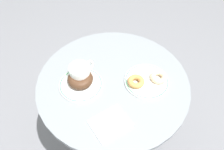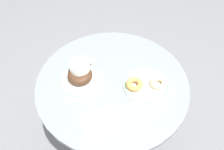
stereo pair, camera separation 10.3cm
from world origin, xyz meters
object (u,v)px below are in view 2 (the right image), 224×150
Objects in this scene: donut_glazed at (158,83)px; donut_old_fashioned at (134,84)px; cafe_table at (112,108)px; paper_napkin at (101,123)px; plate_right at (146,85)px; donut_chocolate at (80,75)px; coffee_mug at (81,70)px; plate_left at (80,81)px.

donut_glazed is 1.00× the size of donut_old_fashioned.
paper_napkin reaches higher than cafe_table.
donut_glazed is 0.31m from paper_napkin.
plate_right reaches higher than cafe_table.
cafe_table is at bearing -12.27° from donut_chocolate.
donut_chocolate is 0.03m from coffee_mug.
plate_left is 0.03m from donut_chocolate.
plate_right is at bearing 34.78° from paper_napkin.
cafe_table is at bearing -8.47° from plate_left.
plate_right is at bearing -20.05° from coffee_mug.
cafe_table is 6.33× the size of coffee_mug.
donut_glazed is 0.11m from donut_old_fashioned.
paper_napkin is at bearing -72.96° from plate_left.
donut_old_fashioned is at bearing -24.42° from coffee_mug.
plate_right is 0.26m from paper_napkin.
plate_left reaches higher than cafe_table.
plate_left is 2.56× the size of donut_glazed.
donut_chocolate reaches higher than plate_right.
plate_left is 1.34× the size of paper_napkin.
paper_napkin is (-0.27, -0.14, -0.02)m from donut_glazed.
plate_left reaches higher than paper_napkin.
donut_chocolate is at bearing 165.56° from donut_glazed.
coffee_mug reaches higher than cafe_table.
coffee_mug reaches higher than donut_glazed.
cafe_table is 3.81× the size of plate_right.
plate_left is 0.29m from plate_right.
donut_old_fashioned is (-0.10, 0.01, 0.00)m from donut_glazed.
cafe_table is at bearing 161.30° from plate_right.
plate_right is at bearing -15.56° from donut_chocolate.
coffee_mug is (-0.33, 0.11, 0.02)m from donut_glazed.
coffee_mug reaches higher than donut_old_fashioned.
plate_left is at bearing -105.08° from donut_chocolate.
donut_chocolate is at bearing 167.73° from cafe_table.
plate_right is at bearing -13.70° from plate_left.
cafe_table is 0.31m from coffee_mug.
cafe_table is 0.30m from donut_chocolate.
plate_left is 0.05m from coffee_mug.
paper_napkin is 0.26m from coffee_mug.
donut_old_fashioned is (-0.05, -0.00, 0.02)m from plate_right.
plate_right is 2.65× the size of donut_glazed.
donut_chocolate is (-0.28, 0.08, 0.03)m from plate_right.
coffee_mug reaches higher than donut_chocolate.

